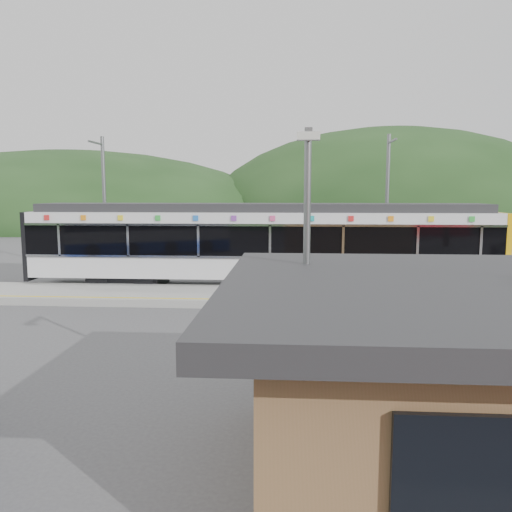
{
  "coord_description": "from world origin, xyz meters",
  "views": [
    {
      "loc": [
        2.33,
        -16.02,
        4.22
      ],
      "look_at": [
        1.17,
        1.0,
        2.06
      ],
      "focal_mm": 35.0,
      "sensor_mm": 36.0,
      "label": 1
    }
  ],
  "objects": [
    {
      "name": "ground",
      "position": [
        0.0,
        0.0,
        0.0
      ],
      "size": [
        120.0,
        120.0,
        0.0
      ],
      "primitive_type": "plane",
      "color": "#4C4C4F",
      "rests_on": "ground"
    },
    {
      "name": "hills",
      "position": [
        6.19,
        5.29,
        0.0
      ],
      "size": [
        146.0,
        149.0,
        26.0
      ],
      "color": "#1E3D19",
      "rests_on": "ground"
    },
    {
      "name": "platform",
      "position": [
        0.0,
        3.3,
        0.15
      ],
      "size": [
        26.0,
        3.2,
        0.3
      ],
      "primitive_type": "cube",
      "color": "#9E9E99",
      "rests_on": "ground"
    },
    {
      "name": "yellow_line",
      "position": [
        0.0,
        2.0,
        0.3
      ],
      "size": [
        26.0,
        0.1,
        0.01
      ],
      "primitive_type": "cube",
      "color": "yellow",
      "rests_on": "platform"
    },
    {
      "name": "train",
      "position": [
        1.02,
        6.0,
        2.06
      ],
      "size": [
        20.44,
        3.01,
        3.74
      ],
      "color": "black",
      "rests_on": "ground"
    },
    {
      "name": "catenary_mast_west",
      "position": [
        -7.0,
        8.56,
        3.65
      ],
      "size": [
        0.18,
        1.8,
        7.0
      ],
      "color": "slate",
      "rests_on": "ground"
    },
    {
      "name": "catenary_mast_east",
      "position": [
        7.0,
        8.56,
        3.65
      ],
      "size": [
        0.18,
        1.8,
        7.0
      ],
      "color": "slate",
      "rests_on": "ground"
    },
    {
      "name": "lamp_post",
      "position": [
        2.62,
        -7.59,
        3.14
      ],
      "size": [
        0.35,
        0.94,
        5.23
      ],
      "rotation": [
        0.0,
        0.0,
        -0.03
      ],
      "color": "slate",
      "rests_on": "ground"
    }
  ]
}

